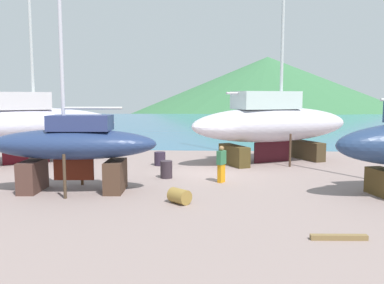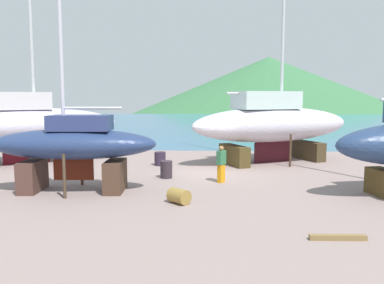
# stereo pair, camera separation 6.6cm
# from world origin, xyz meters

# --- Properties ---
(ground_plane) EXTENTS (47.96, 47.96, 0.00)m
(ground_plane) POSITION_xyz_m (0.00, -3.59, 0.00)
(ground_plane) COLOR gray
(sea_water) EXTENTS (169.05, 61.69, 0.01)m
(sea_water) POSITION_xyz_m (0.00, 39.25, 0.00)
(sea_water) COLOR teal
(sea_water) RESTS_ON ground
(headland_hill) EXTENTS (157.18, 157.18, 32.24)m
(headland_hill) POSITION_xyz_m (17.43, 105.33, 0.00)
(headland_hill) COLOR #3A7245
(headland_hill) RESTS_ON ground
(sailboat_small_center) EXTENTS (10.66, 7.26, 18.37)m
(sailboat_small_center) POSITION_xyz_m (3.63, 3.57, 2.33)
(sailboat_small_center) COLOR #433521
(sailboat_small_center) RESTS_ON ground
(sailboat_far_slipway) EXTENTS (6.87, 2.48, 11.04)m
(sailboat_far_slipway) POSITION_xyz_m (-5.53, -4.15, 1.88)
(sailboat_far_slipway) COLOR #4D322A
(sailboat_far_slipway) RESTS_ON ground
(sailboat_large_starboard) EXTENTS (10.67, 8.30, 18.76)m
(sailboat_large_starboard) POSITION_xyz_m (-10.69, 2.37, 2.33)
(sailboat_large_starboard) COLOR brown
(sailboat_large_starboard) RESTS_ON ground
(worker) EXTENTS (0.45, 0.50, 1.67)m
(worker) POSITION_xyz_m (0.50, -2.18, 0.86)
(worker) COLOR orange
(worker) RESTS_ON ground
(barrel_tipped_center) EXTENTS (0.89, 0.89, 0.76)m
(barrel_tipped_center) POSITION_xyz_m (-2.84, 2.14, 0.38)
(barrel_tipped_center) COLOR #2C2132
(barrel_tipped_center) RESTS_ON ground
(barrel_rust_near) EXTENTS (0.94, 0.93, 0.54)m
(barrel_rust_near) POSITION_xyz_m (-1.10, -5.82, 0.27)
(barrel_rust_near) COLOR olive
(barrel_rust_near) RESTS_ON ground
(barrel_rust_mid) EXTENTS (0.78, 0.78, 0.82)m
(barrel_rust_mid) POSITION_xyz_m (-2.08, -1.33, 0.41)
(barrel_rust_mid) COLOR #31262E
(barrel_rust_mid) RESTS_ON ground
(timber_plank_near) EXTENTS (1.54, 0.22, 0.14)m
(timber_plank_near) POSITION_xyz_m (3.50, -9.29, 0.07)
(timber_plank_near) COLOR olive
(timber_plank_near) RESTS_ON ground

